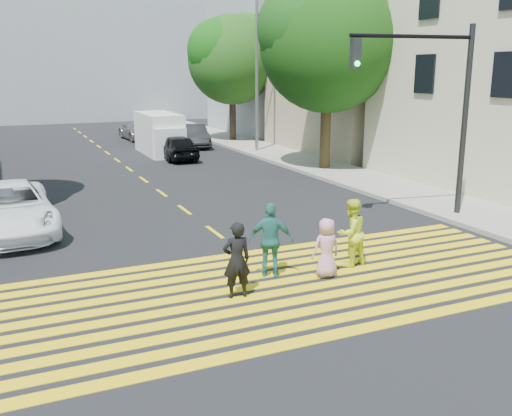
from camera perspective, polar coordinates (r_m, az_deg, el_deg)
ground at (r=11.74m, az=6.08°, el=-9.85°), size 120.00×120.00×0.00m
sidewalk_right at (r=28.38m, az=5.80°, el=4.30°), size 3.00×60.00×0.15m
crosswalk at (r=12.76m, az=3.19°, el=-7.78°), size 13.40×5.30×0.01m
lane_line at (r=32.57m, az=-14.20°, el=5.03°), size 0.12×34.40×0.01m
building_right_tan at (r=34.91m, az=12.21°, el=13.93°), size 10.00×10.00×10.00m
building_right_grey at (r=44.29m, az=3.57°, el=14.09°), size 10.00×10.00×10.00m
backdrop_block at (r=57.54m, az=-19.23°, el=14.28°), size 30.00×8.00×12.00m
tree_right_near at (r=27.09m, az=7.39°, el=16.72°), size 8.02×7.69×9.10m
tree_right_far at (r=37.95m, az=-2.32°, el=15.05°), size 6.39×5.89×8.26m
pedestrian_man at (r=11.88m, az=-1.96°, el=-5.24°), size 0.63×0.44×1.64m
pedestrian_woman at (r=13.95m, az=9.48°, el=-2.46°), size 0.92×0.77×1.68m
pedestrian_child at (r=13.19m, az=7.05°, el=-3.97°), size 0.68×0.44×1.39m
pedestrian_extra at (r=13.05m, az=1.50°, el=-3.24°), size 1.11×0.81×1.74m
white_sedan at (r=18.02m, az=-23.51°, el=-0.09°), size 2.63×5.36×1.47m
dark_car_near at (r=30.64m, az=-7.92°, el=6.06°), size 1.65×3.96×1.34m
silver_car at (r=39.91m, az=-11.67°, el=7.66°), size 2.13×4.75×1.35m
dark_car_parked at (r=35.63m, az=-6.28°, el=7.20°), size 2.03×4.37×1.39m
white_van at (r=32.79m, az=-9.56°, el=7.22°), size 1.85×4.85×2.28m
traffic_signal at (r=18.51m, az=17.49°, el=10.66°), size 4.08×0.82×6.02m
street_lamp at (r=32.67m, az=-0.29°, el=15.18°), size 2.16×0.69×9.63m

